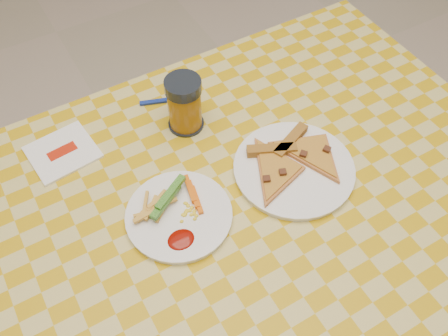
{
  "coord_description": "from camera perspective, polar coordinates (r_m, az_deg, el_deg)",
  "views": [
    {
      "loc": [
        -0.31,
        -0.49,
        1.62
      ],
      "look_at": [
        0.01,
        0.07,
        0.78
      ],
      "focal_mm": 40.0,
      "sensor_mm": 36.0,
      "label": 1
    }
  ],
  "objects": [
    {
      "name": "napkin",
      "position": [
        1.16,
        -17.97,
        1.73
      ],
      "size": [
        0.15,
        0.14,
        0.01
      ],
      "rotation": [
        0.0,
        0.0,
        0.11
      ],
      "color": "white",
      "rests_on": "table"
    },
    {
      "name": "fork",
      "position": [
        1.22,
        -6.36,
        7.75
      ],
      "size": [
        0.13,
        0.06,
        0.01
      ],
      "rotation": [
        0.0,
        0.0,
        -0.34
      ],
      "color": "navy",
      "rests_on": "table"
    },
    {
      "name": "plate_left",
      "position": [
        1.01,
        -5.16,
        -5.5
      ],
      "size": [
        0.26,
        0.26,
        0.01
      ],
      "primitive_type": "cylinder",
      "rotation": [
        0.0,
        0.0,
        -0.24
      ],
      "color": "white",
      "rests_on": "table"
    },
    {
      "name": "fries_veggies",
      "position": [
        1.0,
        -6.03,
        -4.59
      ],
      "size": [
        0.16,
        0.15,
        0.04
      ],
      "color": "gold",
      "rests_on": "plate_left"
    },
    {
      "name": "pizza_slices",
      "position": [
        1.08,
        7.74,
        0.94
      ],
      "size": [
        0.3,
        0.24,
        0.02
      ],
      "color": "#B37537",
      "rests_on": "plate_right"
    },
    {
      "name": "drink_glass",
      "position": [
        1.12,
        -4.54,
        7.26
      ],
      "size": [
        0.08,
        0.08,
        0.13
      ],
      "color": "black",
      "rests_on": "table"
    },
    {
      "name": "plate_right",
      "position": [
        1.08,
        7.98,
        -0.16
      ],
      "size": [
        0.33,
        0.33,
        0.01
      ],
      "primitive_type": "cylinder",
      "rotation": [
        0.0,
        0.0,
        -0.36
      ],
      "color": "white",
      "rests_on": "table"
    },
    {
      "name": "table",
      "position": [
        1.1,
        1.12,
        -5.73
      ],
      "size": [
        1.28,
        0.88,
        0.76
      ],
      "color": "white",
      "rests_on": "ground"
    },
    {
      "name": "ground",
      "position": [
        1.72,
        0.75,
        -17.74
      ],
      "size": [
        8.0,
        8.0,
        0.0
      ],
      "primitive_type": "plane",
      "color": "beige",
      "rests_on": "ground"
    }
  ]
}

